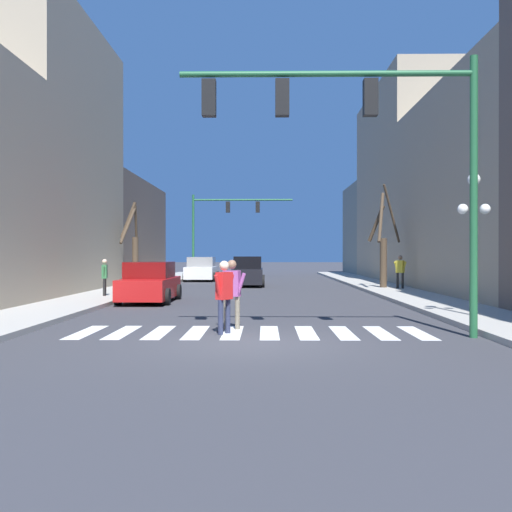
# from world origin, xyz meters

# --- Properties ---
(ground_plane) EXTENTS (240.00, 240.00, 0.00)m
(ground_plane) POSITION_xyz_m (0.00, 0.00, 0.00)
(ground_plane) COLOR #38383D
(building_row_left) EXTENTS (6.00, 43.36, 13.18)m
(building_row_left) POSITION_xyz_m (-11.02, 14.94, 5.01)
(building_row_left) COLOR tan
(building_row_left) RESTS_ON ground_plane
(building_row_right) EXTENTS (6.00, 52.32, 13.52)m
(building_row_right) POSITION_xyz_m (11.02, 19.38, 5.78)
(building_row_right) COLOR #66564C
(building_row_right) RESTS_ON ground_plane
(crosswalk_stripes) EXTENTS (8.55, 2.60, 0.01)m
(crosswalk_stripes) POSITION_xyz_m (0.00, 1.79, 0.00)
(crosswalk_stripes) COLOR white
(crosswalk_stripes) RESTS_ON ground_plane
(traffic_signal_near) EXTENTS (6.85, 0.28, 6.47)m
(traffic_signal_near) POSITION_xyz_m (2.64, 0.98, 4.81)
(traffic_signal_near) COLOR #236038
(traffic_signal_near) RESTS_ON ground_plane
(traffic_signal_far) EXTENTS (7.66, 0.28, 6.43)m
(traffic_signal_far) POSITION_xyz_m (-2.90, 32.75, 4.71)
(traffic_signal_far) COLOR #236038
(traffic_signal_far) RESTS_ON ground_plane
(street_lamp_right_corner) EXTENTS (0.95, 0.36, 4.10)m
(street_lamp_right_corner) POSITION_xyz_m (6.37, 4.50, 3.06)
(street_lamp_right_corner) COLOR #1E4C2D
(street_lamp_right_corner) RESTS_ON sidewalk_right
(car_driving_away_lane) EXTENTS (2.20, 4.83, 1.69)m
(car_driving_away_lane) POSITION_xyz_m (-4.16, 29.52, 0.79)
(car_driving_away_lane) COLOR white
(car_driving_away_lane) RESTS_ON ground_plane
(car_parked_right_far) EXTENTS (2.05, 4.65, 1.60)m
(car_parked_right_far) POSITION_xyz_m (-4.24, 10.89, 0.75)
(car_parked_right_far) COLOR red
(car_parked_right_far) RESTS_ON ground_plane
(car_parked_right_near) EXTENTS (1.98, 4.16, 1.76)m
(car_parked_right_near) POSITION_xyz_m (-0.67, 22.41, 0.81)
(car_parked_right_near) COLOR black
(car_parked_right_near) RESTS_ON ground_plane
(pedestrian_near_right_corner) EXTENTS (0.48, 0.69, 1.76)m
(pedestrian_near_right_corner) POSITION_xyz_m (-0.64, 1.52, 1.04)
(pedestrian_near_right_corner) COLOR #282D47
(pedestrian_near_right_corner) RESTS_ON ground_plane
(pedestrian_crossing_street) EXTENTS (0.25, 0.67, 1.55)m
(pedestrian_crossing_street) POSITION_xyz_m (-6.44, 12.35, 1.07)
(pedestrian_crossing_street) COLOR black
(pedestrian_crossing_street) RESTS_ON sidewalk_left
(pedestrian_on_left_sidewalk) EXTENTS (0.59, 0.56, 1.69)m
(pedestrian_on_left_sidewalk) POSITION_xyz_m (7.24, 17.79, 1.15)
(pedestrian_on_left_sidewalk) COLOR black
(pedestrian_on_left_sidewalk) RESTS_ON sidewalk_right
(pedestrian_waiting_at_curb) EXTENTS (0.75, 0.35, 1.77)m
(pedestrian_waiting_at_curb) POSITION_xyz_m (-0.50, 2.44, 1.05)
(pedestrian_waiting_at_curb) COLOR #7A705B
(pedestrian_waiting_at_curb) RESTS_ON ground_plane
(street_tree_right_mid) EXTENTS (1.87, 2.82, 5.47)m
(street_tree_right_mid) POSITION_xyz_m (6.55, 18.76, 2.36)
(street_tree_right_mid) COLOR #473828
(street_tree_right_mid) RESTS_ON sidewalk_right
(street_tree_left_near) EXTENTS (1.00, 2.44, 4.77)m
(street_tree_left_near) POSITION_xyz_m (-7.22, 21.38, 2.30)
(street_tree_left_near) COLOR #473828
(street_tree_left_near) RESTS_ON sidewalk_left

